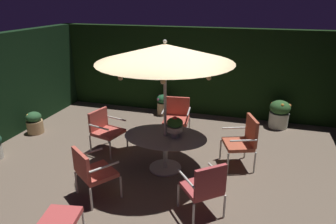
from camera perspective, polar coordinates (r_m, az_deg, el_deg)
The scene contains 14 objects.
ground_plane at distance 6.28m, azimuth -0.76°, elevation -10.54°, with size 8.62×7.08×0.02m, color #6B5B4B.
hedge_backdrop_rear at distance 8.89m, azimuth 5.72°, elevation 7.52°, with size 8.62×0.30×2.47m, color black.
patio_dining_table at distance 6.01m, azimuth -0.52°, elevation -5.79°, with size 1.63×1.18×0.72m.
patio_umbrella at distance 5.46m, azimuth -0.58°, elevation 10.87°, with size 2.48×2.48×2.55m.
centerpiece_planter at distance 5.80m, azimuth 1.29°, elevation -2.47°, with size 0.31×0.31×0.42m.
patio_chair_north at distance 6.28m, azimuth 13.92°, elevation -4.87°, with size 0.74×0.78×1.05m.
patio_chair_northeast at distance 7.42m, azimuth 1.63°, elevation -0.59°, with size 0.70×0.70×0.96m.
patio_chair_east at distance 6.87m, azimuth -11.72°, elevation -2.91°, with size 0.72×0.73×0.93m.
patio_chair_southeast at distance 5.33m, azimuth -14.09°, elevation -10.45°, with size 0.84×0.83×0.93m.
patio_chair_south at distance 4.81m, azimuth 6.87°, elevation -13.51°, with size 0.79×0.79×0.96m.
ottoman_footrest at distance 4.79m, azimuth -19.32°, elevation -18.15°, with size 0.56×0.51×0.38m.
potted_plant_back_left at distance 8.40m, azimuth -23.63°, elevation -1.84°, with size 0.40×0.40×0.56m.
potted_plant_left_far at distance 8.52m, azimuth 20.04°, elevation -0.26°, with size 0.53×0.53×0.73m.
potted_plant_right_near at distance 8.92m, azimuth -0.87°, elevation 1.48°, with size 0.39×0.38×0.60m.
Camera 1 is at (1.60, -5.13, 3.24)m, focal length 32.68 mm.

